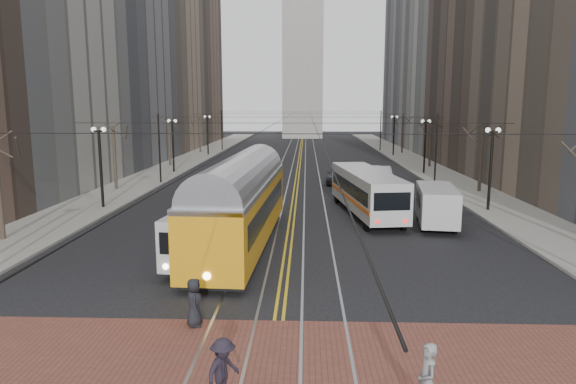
# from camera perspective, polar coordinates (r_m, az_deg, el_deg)

# --- Properties ---
(ground) EXTENTS (260.00, 260.00, 0.00)m
(ground) POSITION_cam_1_polar(r_m,az_deg,el_deg) (19.25, -0.88, -12.93)
(ground) COLOR black
(ground) RESTS_ON ground
(sidewalk_left) EXTENTS (5.00, 140.00, 0.15)m
(sidewalk_left) POSITION_cam_1_polar(r_m,az_deg,el_deg) (65.16, -12.13, 2.96)
(sidewalk_left) COLOR gray
(sidewalk_left) RESTS_ON ground
(sidewalk_right) EXTENTS (5.00, 140.00, 0.15)m
(sidewalk_right) POSITION_cam_1_polar(r_m,az_deg,el_deg) (64.73, 14.61, 2.82)
(sidewalk_right) COLOR gray
(sidewalk_right) RESTS_ON ground
(crosswalk_band) EXTENTS (25.00, 6.00, 0.01)m
(crosswalk_band) POSITION_cam_1_polar(r_m,az_deg,el_deg) (15.64, -1.67, -18.53)
(crosswalk_band) COLOR brown
(crosswalk_band) RESTS_ON ground
(streetcar_rails) EXTENTS (4.80, 130.00, 0.02)m
(streetcar_rails) POSITION_cam_1_polar(r_m,az_deg,el_deg) (63.20, 1.20, 2.91)
(streetcar_rails) COLOR gray
(streetcar_rails) RESTS_ON ground
(centre_lines) EXTENTS (0.42, 130.00, 0.01)m
(centre_lines) POSITION_cam_1_polar(r_m,az_deg,el_deg) (63.20, 1.20, 2.91)
(centre_lines) COLOR gold
(centre_lines) RESTS_ON ground
(building_left_mid) EXTENTS (16.00, 20.00, 34.00)m
(building_left_mid) POSITION_cam_1_polar(r_m,az_deg,el_deg) (69.68, -21.22, 16.92)
(building_left_mid) COLOR slate
(building_left_mid) RESTS_ON ground
(building_left_far) EXTENTS (16.00, 20.00, 40.00)m
(building_left_far) POSITION_cam_1_polar(r_m,az_deg,el_deg) (107.81, -12.66, 16.11)
(building_left_far) COLOR brown
(building_left_far) RESTS_ON ground
(building_right_mid) EXTENTS (16.00, 20.00, 34.00)m
(building_right_mid) POSITION_cam_1_polar(r_m,az_deg,el_deg) (69.00, 23.98, 16.83)
(building_right_mid) COLOR brown
(building_right_mid) RESTS_ON ground
(building_right_far) EXTENTS (16.00, 20.00, 40.00)m
(building_right_far) POSITION_cam_1_polar(r_m,az_deg,el_deg) (107.37, 15.90, 16.01)
(building_right_far) COLOR slate
(building_right_far) RESTS_ON ground
(lamp_posts) EXTENTS (27.60, 57.20, 5.60)m
(lamp_posts) POSITION_cam_1_polar(r_m,az_deg,el_deg) (46.74, 0.91, 3.99)
(lamp_posts) COLOR black
(lamp_posts) RESTS_ON ground
(street_trees) EXTENTS (31.68, 53.28, 5.60)m
(street_trees) POSITION_cam_1_polar(r_m,az_deg,el_deg) (53.21, 1.05, 4.68)
(street_trees) COLOR #382D23
(street_trees) RESTS_ON ground
(trolley_wires) EXTENTS (25.96, 120.00, 6.60)m
(trolley_wires) POSITION_cam_1_polar(r_m,az_deg,el_deg) (52.72, 1.05, 5.69)
(trolley_wires) COLOR black
(trolley_wires) RESTS_ON ground
(transit_bus) EXTENTS (3.54, 10.87, 2.67)m
(transit_bus) POSITION_cam_1_polar(r_m,az_deg,el_deg) (26.51, -7.63, -3.66)
(transit_bus) COLOR #BBBBBB
(transit_bus) RESTS_ON ground
(streetcar) EXTENTS (3.66, 15.79, 3.69)m
(streetcar) POSITION_cam_1_polar(r_m,az_deg,el_deg) (27.39, -5.18, -2.08)
(streetcar) COLOR orange
(streetcar) RESTS_ON ground
(rear_bus) EXTENTS (4.08, 11.72, 2.99)m
(rear_bus) POSITION_cam_1_polar(r_m,az_deg,el_deg) (35.14, 8.68, -0.14)
(rear_bus) COLOR silver
(rear_bus) RESTS_ON ground
(cargo_van) EXTENTS (2.90, 5.80, 2.46)m
(cargo_van) POSITION_cam_1_polar(r_m,az_deg,el_deg) (32.68, 16.18, -1.62)
(cargo_van) COLOR silver
(cargo_van) RESTS_ON ground
(sedan_grey) EXTENTS (2.67, 5.25, 1.71)m
(sedan_grey) POSITION_cam_1_polar(r_m,az_deg,el_deg) (49.34, 5.61, 1.97)
(sedan_grey) COLOR #38393F
(sedan_grey) RESTS_ON ground
(sedan_silver) EXTENTS (1.84, 5.09, 1.67)m
(sedan_silver) POSITION_cam_1_polar(r_m,az_deg,el_deg) (49.50, 10.31, 1.86)
(sedan_silver) COLOR #A9ABB1
(sedan_silver) RESTS_ON ground
(pedestrian_a) EXTENTS (0.70, 0.91, 1.65)m
(pedestrian_a) POSITION_cam_1_polar(r_m,az_deg,el_deg) (17.92, -10.39, -11.96)
(pedestrian_a) COLOR black
(pedestrian_a) RESTS_ON crosswalk_band
(pedestrian_b) EXTENTS (0.52, 0.73, 1.89)m
(pedestrian_b) POSITION_cam_1_polar(r_m,az_deg,el_deg) (13.28, 15.19, -19.68)
(pedestrian_b) COLOR gray
(pedestrian_b) RESTS_ON crosswalk_band
(pedestrian_d) EXTENTS (1.11, 1.27, 1.70)m
(pedestrian_d) POSITION_cam_1_polar(r_m,az_deg,el_deg) (13.60, -7.22, -19.12)
(pedestrian_d) COLOR black
(pedestrian_d) RESTS_ON crosswalk_band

